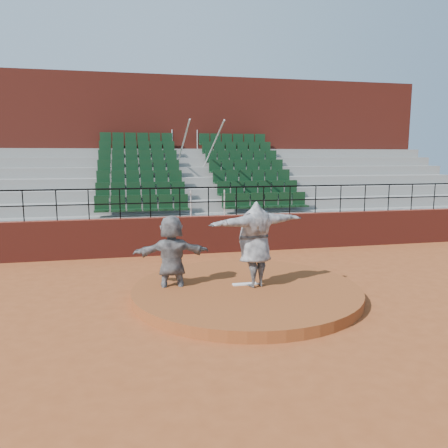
# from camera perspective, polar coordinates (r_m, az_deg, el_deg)

# --- Properties ---
(ground) EXTENTS (90.00, 90.00, 0.00)m
(ground) POSITION_cam_1_polar(r_m,az_deg,el_deg) (10.77, 2.91, -9.41)
(ground) COLOR #944821
(ground) RESTS_ON ground
(pitchers_mound) EXTENTS (5.50, 5.50, 0.25)m
(pitchers_mound) POSITION_cam_1_polar(r_m,az_deg,el_deg) (10.73, 2.92, -8.78)
(pitchers_mound) COLOR brown
(pitchers_mound) RESTS_ON ground
(pitching_rubber) EXTENTS (0.60, 0.15, 0.03)m
(pitching_rubber) POSITION_cam_1_polar(r_m,az_deg,el_deg) (10.83, 2.71, -7.84)
(pitching_rubber) COLOR white
(pitching_rubber) RESTS_ON pitchers_mound
(boundary_wall) EXTENTS (24.00, 0.30, 1.30)m
(boundary_wall) POSITION_cam_1_polar(r_m,az_deg,el_deg) (15.35, -2.02, -1.36)
(boundary_wall) COLOR maroon
(boundary_wall) RESTS_ON ground
(wall_railing) EXTENTS (24.04, 0.05, 1.03)m
(wall_railing) POSITION_cam_1_polar(r_m,az_deg,el_deg) (15.16, -2.05, 3.78)
(wall_railing) COLOR black
(wall_railing) RESTS_ON boundary_wall
(seating_deck) EXTENTS (24.00, 5.97, 4.63)m
(seating_deck) POSITION_cam_1_polar(r_m,az_deg,el_deg) (18.80, -4.06, 2.96)
(seating_deck) COLOR gray
(seating_deck) RESTS_ON ground
(press_box_facade) EXTENTS (24.00, 3.00, 7.10)m
(press_box_facade) POSITION_cam_1_polar(r_m,az_deg,el_deg) (22.62, -5.61, 9.29)
(press_box_facade) COLOR maroon
(press_box_facade) RESTS_ON ground
(pitcher) EXTENTS (2.64, 1.35, 2.07)m
(pitcher) POSITION_cam_1_polar(r_m,az_deg,el_deg) (10.49, 4.06, -2.65)
(pitcher) COLOR black
(pitcher) RESTS_ON pitchers_mound
(fielder) EXTENTS (1.87, 0.64, 2.00)m
(fielder) POSITION_cam_1_polar(r_m,az_deg,el_deg) (10.60, -6.84, -4.15)
(fielder) COLOR black
(fielder) RESTS_ON ground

